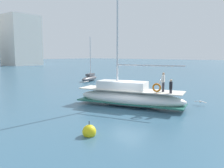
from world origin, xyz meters
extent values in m
plane|color=#38607A|center=(0.00, 0.00, 0.00)|extent=(400.00, 400.00, 0.00)
ellipsoid|color=white|center=(0.57, 0.36, 0.70)|extent=(4.63, 9.90, 1.40)
cube|color=#236656|center=(0.57, 0.36, 0.39)|extent=(4.60, 9.71, 0.10)
cube|color=beige|center=(0.57, 0.36, 1.44)|extent=(4.33, 9.38, 0.08)
cube|color=white|center=(0.40, 1.06, 1.83)|extent=(2.66, 4.60, 0.70)
cylinder|color=silver|center=(0.29, 1.53, 6.56)|extent=(0.16, 0.16, 10.16)
cylinder|color=#B7B7BC|center=(0.98, -1.27, 3.60)|extent=(1.49, 5.62, 0.12)
cylinder|color=silver|center=(-0.48, 4.65, 1.95)|extent=(0.89, 0.27, 0.06)
torus|color=orange|center=(0.06, -2.48, 1.95)|extent=(0.30, 0.71, 0.70)
cylinder|color=#33333D|center=(1.26, -2.43, 1.88)|extent=(0.20, 0.20, 0.80)
cube|color=white|center=(1.26, -2.43, 2.56)|extent=(0.36, 0.27, 0.56)
sphere|color=tan|center=(1.26, -2.43, 2.95)|extent=(0.20, 0.20, 0.20)
cylinder|color=white|center=(1.05, -2.49, 2.51)|extent=(0.09, 0.09, 0.50)
cylinder|color=white|center=(1.48, -2.38, 2.51)|extent=(0.09, 0.09, 0.50)
cylinder|color=#33333D|center=(0.90, -3.27, 1.66)|extent=(0.20, 0.20, 0.35)
cube|color=black|center=(0.90, -3.27, 2.11)|extent=(0.36, 0.27, 0.56)
sphere|color=beige|center=(0.90, -3.27, 2.50)|extent=(0.20, 0.20, 0.20)
cylinder|color=black|center=(0.69, -3.32, 2.06)|extent=(0.09, 0.09, 0.50)
cylinder|color=black|center=(1.11, -3.21, 2.06)|extent=(0.09, 0.09, 0.50)
torus|color=silver|center=(1.21, -2.20, 2.10)|extent=(0.75, 0.24, 0.76)
ellipsoid|color=#4C4C51|center=(12.40, 16.84, 0.43)|extent=(5.40, 2.92, 0.86)
cube|color=#4C4C51|center=(12.65, 16.93, 1.06)|extent=(2.26, 1.46, 0.40)
cylinder|color=silver|center=(12.77, 16.97, 4.19)|extent=(0.13, 0.13, 6.66)
ellipsoid|color=silver|center=(4.78, -4.35, 0.33)|extent=(0.37, 0.19, 0.16)
sphere|color=silver|center=(4.60, -4.35, 0.36)|extent=(0.11, 0.11, 0.11)
cone|color=gold|center=(4.53, -4.36, 0.35)|extent=(0.07, 0.04, 0.04)
cube|color=#9E9993|center=(4.79, -4.61, 0.35)|extent=(0.16, 0.52, 0.13)
cube|color=#9E9993|center=(4.78, -4.09, 0.35)|extent=(0.16, 0.52, 0.13)
sphere|color=yellow|center=(-6.95, -2.07, 0.23)|extent=(0.77, 0.77, 0.77)
cylinder|color=black|center=(-6.95, -2.07, 0.53)|extent=(0.04, 0.04, 0.60)
cube|color=silver|center=(37.30, 82.00, 10.52)|extent=(12.93, 12.49, 21.05)
camera|label=1|loc=(-15.70, -10.75, 4.47)|focal=36.69mm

